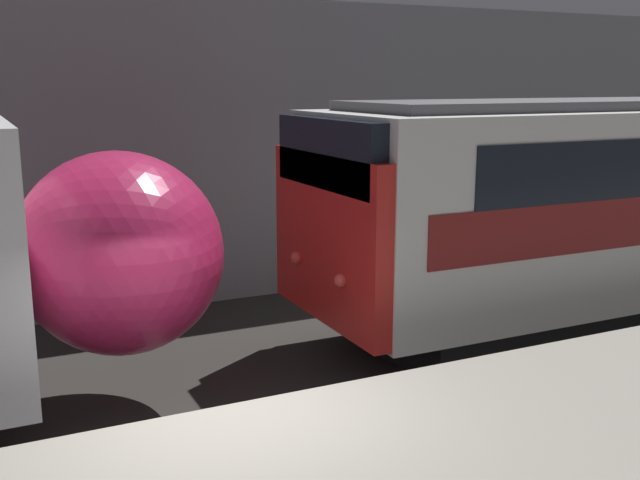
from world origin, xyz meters
The scene contains 1 object.
station_rear_barrier centered at (0.00, 6.78, 2.71)m, with size 50.00×0.15×5.43m.
Camera 1 is at (-1.99, -6.11, 3.99)m, focal length 42.00 mm.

